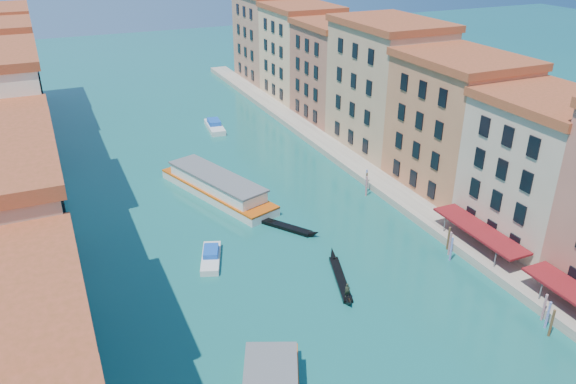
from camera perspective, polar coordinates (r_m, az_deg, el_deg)
right_bank_palazzos at (r=87.15m, az=12.09°, el=8.89°), size 12.80×128.40×21.00m
quay at (r=86.01m, az=7.17°, el=2.49°), size 4.00×140.00×1.00m
mooring_poles_right at (r=59.59m, az=22.90°, el=-10.04°), size 1.44×54.24×3.20m
vaporetto_far at (r=77.69m, az=-7.23°, el=0.57°), size 11.18×21.10×3.08m
gondola_fore at (r=59.99m, az=5.34°, el=-8.66°), size 3.99×10.36×2.12m
gondola_far at (r=69.87m, az=-1.20°, el=-3.19°), size 7.67×10.58×1.73m
motorboat_mid at (r=63.51m, az=-7.84°, el=-6.51°), size 3.99×6.54×1.29m
motorboat_far at (r=103.89m, az=-7.47°, el=6.68°), size 3.33×8.19×1.65m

